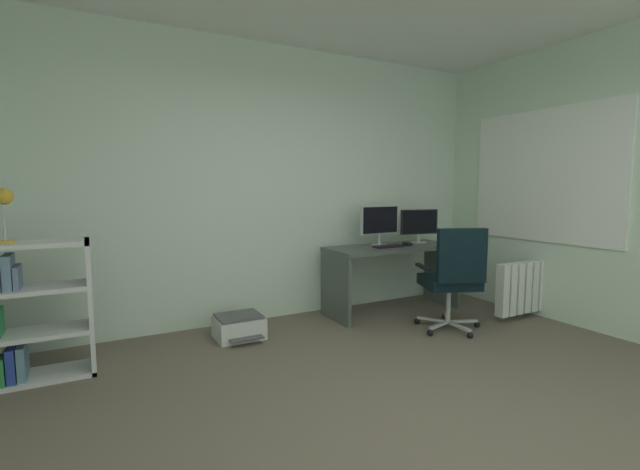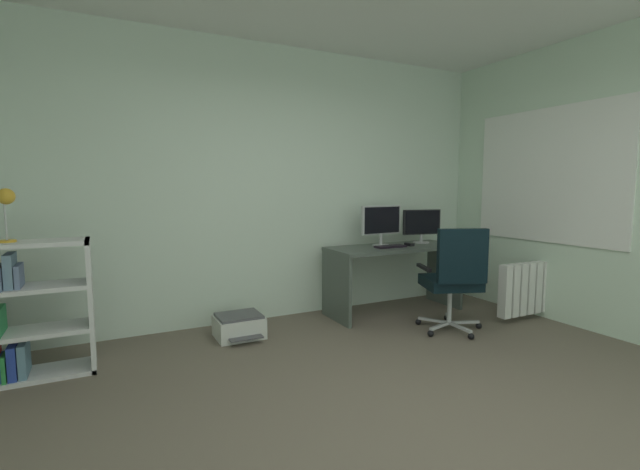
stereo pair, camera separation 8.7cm
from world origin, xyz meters
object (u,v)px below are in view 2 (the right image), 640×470
at_px(office_chair, 455,276).
at_px(printer, 239,326).
at_px(desk, 394,264).
at_px(desk_lamp, 6,203).
at_px(bookshelf, 14,314).
at_px(radiator, 535,287).
at_px(keyboard, 390,246).
at_px(monitor_main, 381,222).
at_px(monitor_secondary, 422,224).
at_px(computer_mouse, 409,244).

height_order(office_chair, printer, office_chair).
relative_size(desk, desk_lamp, 3.97).
xyz_separation_m(desk, bookshelf, (-3.40, -0.19, -0.06)).
relative_size(bookshelf, radiator, 1.00).
relative_size(keyboard, radiator, 0.34).
height_order(monitor_main, desk_lamp, desk_lamp).
height_order(printer, radiator, radiator).
relative_size(monitor_main, radiator, 0.51).
bearing_deg(keyboard, monitor_secondary, 15.89).
height_order(keyboard, printer, keyboard).
distance_m(monitor_main, monitor_secondary, 0.56).
relative_size(monitor_main, keyboard, 1.47).
height_order(monitor_main, bookshelf, monitor_main).
bearing_deg(printer, keyboard, -1.15).
xyz_separation_m(keyboard, printer, (-1.65, 0.03, -0.63)).
distance_m(monitor_main, radiator, 1.73).
distance_m(desk, monitor_secondary, 0.61).
bearing_deg(bookshelf, desk, 3.12).
distance_m(desk, office_chair, 0.83).
bearing_deg(radiator, bookshelf, 171.87).
height_order(keyboard, office_chair, office_chair).
distance_m(monitor_main, computer_mouse, 0.39).
relative_size(monitor_secondary, desk_lamp, 1.23).
xyz_separation_m(desk, printer, (-1.75, -0.03, -0.43)).
xyz_separation_m(desk_lamp, printer, (1.65, 0.15, -1.16)).
height_order(computer_mouse, radiator, computer_mouse).
height_order(monitor_main, printer, monitor_main).
bearing_deg(bookshelf, radiator, -8.13).
height_order(desk, computer_mouse, computer_mouse).
relative_size(keyboard, office_chair, 0.34).
height_order(desk, desk_lamp, desk_lamp).
distance_m(monitor_main, desk_lamp, 3.31).
height_order(monitor_secondary, bookshelf, monitor_secondary).
bearing_deg(monitor_secondary, desk, -168.03).
bearing_deg(radiator, monitor_main, 144.28).
distance_m(desk, radiator, 1.47).
distance_m(office_chair, printer, 2.04).
bearing_deg(radiator, monitor_secondary, 128.50).
relative_size(printer, radiator, 0.44).
bearing_deg(office_chair, desk_lamp, 169.54).
distance_m(printer, radiator, 3.05).
distance_m(desk, computer_mouse, 0.26).
height_order(computer_mouse, bookshelf, bookshelf).
relative_size(keyboard, printer, 0.78).
height_order(bookshelf, radiator, bookshelf).
bearing_deg(bookshelf, office_chair, -10.44).
bearing_deg(monitor_main, monitor_secondary, 0.01).
bearing_deg(computer_mouse, office_chair, -100.13).
bearing_deg(monitor_secondary, desk_lamp, -175.84).
xyz_separation_m(monitor_main, computer_mouse, (0.26, -0.15, -0.24)).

